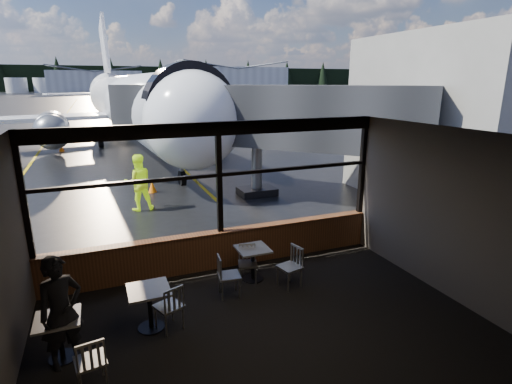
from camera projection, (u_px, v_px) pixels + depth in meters
ground_plane at (100, 97)px, 116.99m from camera, size 520.00×520.00×0.00m
carpet_floor at (272, 337)px, 7.03m from camera, size 8.00×6.00×0.01m
ceiling at (274, 139)px, 6.10m from camera, size 8.00×6.00×0.04m
wall_right at (454, 216)px, 8.01m from camera, size 0.04×6.00×3.50m
wall_back at (399, 358)px, 3.89m from camera, size 8.00×0.04×3.50m
window_sill at (221, 250)px, 9.60m from camera, size 8.00×0.28×0.90m
window_header at (218, 129)px, 8.82m from camera, size 8.00×0.18×0.30m
mullion_left at (23, 197)px, 7.71m from camera, size 0.12×0.12×2.60m
mullion_centre at (219, 179)px, 9.13m from camera, size 0.12×0.12×2.60m
mullion_right at (362, 166)px, 10.55m from camera, size 0.12×0.12×2.60m
window_transom at (219, 175)px, 9.10m from camera, size 8.00×0.10×0.08m
airliner at (131, 65)px, 26.31m from camera, size 31.51×37.03×10.79m
jet_bridge at (267, 138)px, 15.32m from camera, size 8.57×10.47×4.57m
cafe_table_near at (253, 264)px, 8.99m from camera, size 0.70×0.70×0.77m
cafe_table_mid at (150, 309)px, 7.19m from camera, size 0.73×0.73×0.80m
cafe_table_left at (60, 338)px, 6.40m from camera, size 0.68×0.68×0.75m
chair_near_e at (290, 267)px, 8.64m from camera, size 0.61×0.61×0.93m
chair_near_w at (229, 276)px, 8.27m from camera, size 0.56×0.56×0.92m
chair_near_n at (248, 264)px, 8.87m from camera, size 0.58×0.58×0.86m
chair_mid_s at (169, 307)px, 7.15m from camera, size 0.65×0.65×0.91m
chair_left_s at (90, 361)px, 5.76m from camera, size 0.56×0.56×0.89m
passenger at (61, 312)px, 6.14m from camera, size 0.80×0.69×1.85m
ground_crew at (138, 183)px, 13.81m from camera, size 1.01×0.81×1.97m
cone_nose at (152, 187)px, 16.22m from camera, size 0.34×0.34×0.47m
cone_wing at (61, 148)px, 25.83m from camera, size 0.34×0.34×0.48m
terminal_annex at (458, 120)px, 14.75m from camera, size 5.00×7.00×6.00m
hangar_mid at (96, 80)px, 173.76m from camera, size 38.00×15.00×10.00m
hangar_right at (231, 78)px, 188.86m from camera, size 50.00×20.00×12.00m
fuel_tank_a at (16, 85)px, 160.80m from camera, size 8.00×8.00×6.00m
fuel_tank_b at (44, 85)px, 164.41m from camera, size 8.00×8.00×6.00m
fuel_tank_c at (71, 85)px, 168.01m from camera, size 8.00×8.00×6.00m
treeline at (95, 78)px, 195.84m from camera, size 360.00×3.00×12.00m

